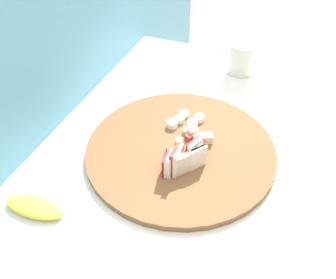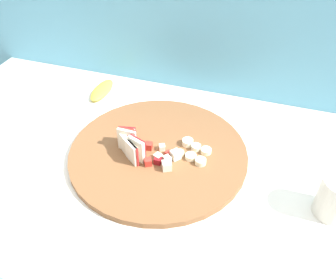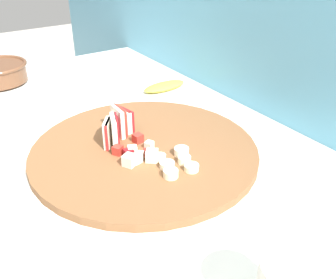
% 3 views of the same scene
% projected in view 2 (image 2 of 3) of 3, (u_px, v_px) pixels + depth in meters
% --- Properties ---
extents(tiled_countertop, '(1.24, 0.77, 0.91)m').
position_uv_depth(tiled_countertop, '(134.00, 260.00, 1.17)').
color(tiled_countertop, silver).
rests_on(tiled_countertop, ground).
extents(tile_backsplash, '(2.40, 0.04, 1.35)m').
position_uv_depth(tile_backsplash, '(172.00, 134.00, 1.32)').
color(tile_backsplash, '#5BA3C1').
rests_on(tile_backsplash, ground).
extents(cutting_board, '(0.45, 0.45, 0.02)m').
position_uv_depth(cutting_board, '(158.00, 153.00, 0.89)').
color(cutting_board, brown).
rests_on(cutting_board, tiled_countertop).
extents(apple_wedge_fan, '(0.09, 0.09, 0.06)m').
position_uv_depth(apple_wedge_fan, '(129.00, 142.00, 0.87)').
color(apple_wedge_fan, maroon).
rests_on(apple_wedge_fan, cutting_board).
extents(apple_dice_pile, '(0.10, 0.08, 0.02)m').
position_uv_depth(apple_dice_pile, '(163.00, 157.00, 0.86)').
color(apple_dice_pile, beige).
rests_on(apple_dice_pile, cutting_board).
extents(banana_slice_rows, '(0.09, 0.08, 0.02)m').
position_uv_depth(banana_slice_rows, '(194.00, 151.00, 0.88)').
color(banana_slice_rows, beige).
rests_on(banana_slice_rows, cutting_board).
extents(banana_peel, '(0.06, 0.13, 0.02)m').
position_uv_depth(banana_peel, '(102.00, 90.00, 1.11)').
color(banana_peel, gold).
rests_on(banana_peel, tiled_countertop).
extents(small_jar, '(0.08, 0.08, 0.10)m').
position_uv_depth(small_jar, '(336.00, 197.00, 0.73)').
color(small_jar, beige).
rests_on(small_jar, tiled_countertop).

